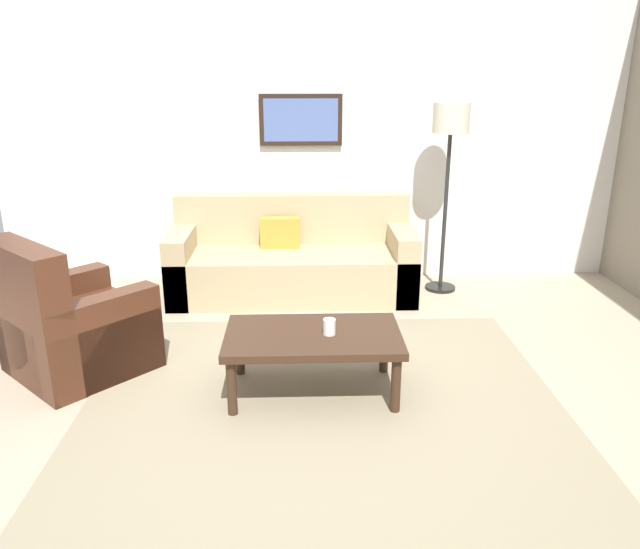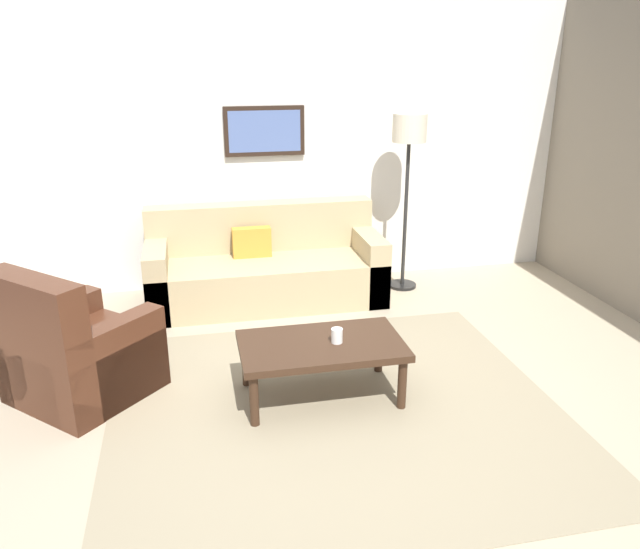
{
  "view_description": "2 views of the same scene",
  "coord_description": "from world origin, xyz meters",
  "px_view_note": "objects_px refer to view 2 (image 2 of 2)",
  "views": [
    {
      "loc": [
        -0.13,
        -3.31,
        1.96
      ],
      "look_at": [
        -0.0,
        0.42,
        0.72
      ],
      "focal_mm": 34.27,
      "sensor_mm": 36.0,
      "label": 1
    },
    {
      "loc": [
        -0.85,
        -3.5,
        2.25
      ],
      "look_at": [
        -0.0,
        0.49,
        0.79
      ],
      "focal_mm": 34.91,
      "sensor_mm": 36.0,
      "label": 2
    }
  ],
  "objects_px": {
    "lamp_standing": "(409,146)",
    "coffee_table": "(321,349)",
    "armchair_leather": "(73,358)",
    "framed_artwork": "(265,131)",
    "cup": "(337,336)",
    "couch_main": "(265,268)"
  },
  "relations": [
    {
      "from": "lamp_standing",
      "to": "coffee_table",
      "type": "bearing_deg",
      "value": -123.25
    },
    {
      "from": "armchair_leather",
      "to": "framed_artwork",
      "type": "relative_size",
      "value": 1.47
    },
    {
      "from": "cup",
      "to": "lamp_standing",
      "type": "bearing_deg",
      "value": 59.21
    },
    {
      "from": "lamp_standing",
      "to": "cup",
      "type": "bearing_deg",
      "value": -120.79
    },
    {
      "from": "lamp_standing",
      "to": "armchair_leather",
      "type": "bearing_deg",
      "value": -151.38
    },
    {
      "from": "framed_artwork",
      "to": "cup",
      "type": "bearing_deg",
      "value": -86.22
    },
    {
      "from": "cup",
      "to": "armchair_leather",
      "type": "bearing_deg",
      "value": 168.62
    },
    {
      "from": "coffee_table",
      "to": "lamp_standing",
      "type": "bearing_deg",
      "value": 56.75
    },
    {
      "from": "coffee_table",
      "to": "framed_artwork",
      "type": "bearing_deg",
      "value": 91.33
    },
    {
      "from": "couch_main",
      "to": "cup",
      "type": "distance_m",
      "value": 1.96
    },
    {
      "from": "armchair_leather",
      "to": "cup",
      "type": "relative_size",
      "value": 11.33
    },
    {
      "from": "couch_main",
      "to": "coffee_table",
      "type": "bearing_deg",
      "value": -85.71
    },
    {
      "from": "couch_main",
      "to": "framed_artwork",
      "type": "height_order",
      "value": "framed_artwork"
    },
    {
      "from": "armchair_leather",
      "to": "coffee_table",
      "type": "xyz_separation_m",
      "value": [
        1.64,
        -0.33,
        0.05
      ]
    },
    {
      "from": "armchair_leather",
      "to": "cup",
      "type": "bearing_deg",
      "value": -11.38
    },
    {
      "from": "lamp_standing",
      "to": "framed_artwork",
      "type": "xyz_separation_m",
      "value": [
        -1.3,
        0.42,
        0.12
      ]
    },
    {
      "from": "armchair_leather",
      "to": "lamp_standing",
      "type": "bearing_deg",
      "value": 28.62
    },
    {
      "from": "lamp_standing",
      "to": "couch_main",
      "type": "bearing_deg",
      "value": 179.65
    },
    {
      "from": "framed_artwork",
      "to": "armchair_leather",
      "type": "bearing_deg",
      "value": -128.51
    },
    {
      "from": "armchair_leather",
      "to": "framed_artwork",
      "type": "xyz_separation_m",
      "value": [
        1.59,
        1.99,
        1.23
      ]
    },
    {
      "from": "armchair_leather",
      "to": "cup",
      "type": "distance_m",
      "value": 1.78
    },
    {
      "from": "couch_main",
      "to": "lamp_standing",
      "type": "height_order",
      "value": "lamp_standing"
    }
  ]
}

